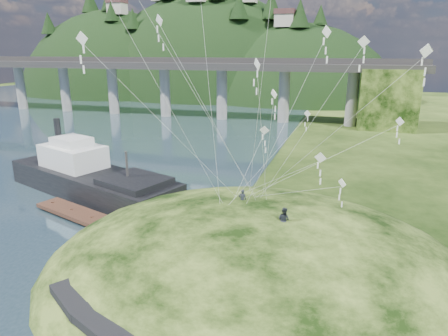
% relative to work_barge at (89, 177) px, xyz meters
% --- Properties ---
extents(ground, '(320.00, 320.00, 0.00)m').
position_rel_work_barge_xyz_m(ground, '(15.32, -13.24, -2.17)').
color(ground, black).
rests_on(ground, ground).
extents(grass_hill, '(36.00, 32.00, 13.00)m').
position_rel_work_barge_xyz_m(grass_hill, '(23.32, -11.24, -3.67)').
color(grass_hill, black).
rests_on(grass_hill, ground).
extents(bridge, '(160.00, 11.00, 15.00)m').
position_rel_work_barge_xyz_m(bridge, '(-11.14, 56.83, 7.54)').
color(bridge, '#2D2B2B').
rests_on(bridge, ground).
extents(far_ridge, '(153.00, 70.00, 94.50)m').
position_rel_work_barge_xyz_m(far_ridge, '(-28.26, 108.93, -9.60)').
color(far_ridge, black).
rests_on(far_ridge, ground).
extents(work_barge, '(25.55, 14.66, 8.65)m').
position_rel_work_barge_xyz_m(work_barge, '(0.00, 0.00, 0.00)').
color(work_barge, black).
rests_on(work_barge, ground).
extents(wooden_dock, '(16.00, 7.37, 1.14)m').
position_rel_work_barge_xyz_m(wooden_dock, '(5.48, -7.50, -1.66)').
color(wooden_dock, '#3C2218').
rests_on(wooden_dock, ground).
extents(kite_flyers, '(4.91, 4.01, 1.99)m').
position_rel_work_barge_xyz_m(kite_flyers, '(24.28, -11.15, 3.71)').
color(kite_flyers, '#262A32').
rests_on(kite_flyers, ground).
extents(kite_swarm, '(19.54, 16.42, 20.75)m').
position_rel_work_barge_xyz_m(kite_swarm, '(23.51, -12.15, 14.36)').
color(kite_swarm, white).
rests_on(kite_swarm, ground).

